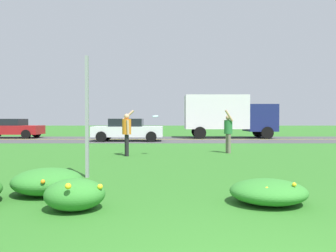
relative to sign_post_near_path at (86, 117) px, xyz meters
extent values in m
plane|color=#2D6B23|center=(2.77, 4.58, -1.46)|extent=(120.00, 120.00, 0.00)
cube|color=#424244|center=(2.77, 14.33, -1.46)|extent=(120.00, 7.29, 0.01)
cube|color=yellow|center=(2.77, 14.33, -1.45)|extent=(120.00, 0.16, 0.00)
ellipsoid|color=#337F2D|center=(3.61, -2.34, -1.26)|extent=(1.27, 1.10, 0.40)
sphere|color=yellow|center=(3.48, -2.68, -1.15)|extent=(0.09, 0.09, 0.09)
sphere|color=yellow|center=(3.92, -2.52, -1.21)|extent=(0.08, 0.08, 0.08)
sphere|color=yellow|center=(3.93, -2.62, -1.08)|extent=(0.07, 0.07, 0.07)
ellipsoid|color=#337F2D|center=(0.51, -2.70, -1.22)|extent=(0.93, 0.81, 0.48)
sphere|color=yellow|center=(0.92, -2.79, -1.08)|extent=(0.08, 0.08, 0.08)
sphere|color=yellow|center=(0.61, -2.62, -1.18)|extent=(0.07, 0.07, 0.07)
sphere|color=yellow|center=(0.54, -3.11, -1.01)|extent=(0.09, 0.09, 0.09)
sphere|color=yellow|center=(0.47, -2.27, -1.18)|extent=(0.09, 0.09, 0.09)
sphere|color=yellow|center=(0.51, -2.83, -1.13)|extent=(0.05, 0.05, 0.05)
sphere|color=yellow|center=(0.62, -2.53, -1.12)|extent=(0.06, 0.06, 0.06)
ellipsoid|color=#337F2D|center=(-0.30, -1.69, -1.22)|extent=(1.29, 1.18, 0.48)
sphere|color=orange|center=(-0.03, -1.82, -1.06)|extent=(0.05, 0.05, 0.05)
sphere|color=orange|center=(-0.16, -2.26, -1.11)|extent=(0.08, 0.08, 0.08)
sphere|color=orange|center=(-0.11, -1.45, -1.09)|extent=(0.08, 0.08, 0.08)
sphere|color=orange|center=(0.01, -1.80, -1.14)|extent=(0.08, 0.08, 0.08)
cube|color=#93969B|center=(0.00, 0.00, 0.00)|extent=(0.07, 0.10, 2.92)
cylinder|color=orange|center=(0.36, 4.42, -0.34)|extent=(0.34, 0.34, 0.59)
sphere|color=tan|center=(0.36, 4.42, 0.05)|extent=(0.21, 0.21, 0.21)
cylinder|color=black|center=(0.34, 4.51, -1.05)|extent=(0.14, 0.14, 0.83)
cylinder|color=black|center=(0.38, 4.34, -1.05)|extent=(0.14, 0.14, 0.83)
cylinder|color=tan|center=(0.40, 4.63, 0.10)|extent=(0.48, 0.20, 0.43)
cylinder|color=tan|center=(0.43, 4.24, -0.36)|extent=(0.13, 0.11, 0.55)
cylinder|color=#287038|center=(4.45, 5.45, -0.37)|extent=(0.34, 0.34, 0.57)
sphere|color=tan|center=(4.45, 5.45, 0.01)|extent=(0.21, 0.21, 0.21)
cylinder|color=#726B5B|center=(4.47, 5.37, -1.06)|extent=(0.14, 0.14, 0.81)
cylinder|color=#726B5B|center=(4.43, 5.54, -1.06)|extent=(0.14, 0.14, 0.81)
cylinder|color=tan|center=(4.44, 5.25, 0.10)|extent=(0.39, 0.18, 0.49)
cylinder|color=tan|center=(4.39, 5.64, -0.39)|extent=(0.13, 0.11, 0.54)
cylinder|color=#ADD6E5|center=(1.46, 4.54, 0.07)|extent=(0.24, 0.24, 0.09)
torus|color=#ADD6E5|center=(1.46, 4.54, 0.06)|extent=(0.24, 0.24, 0.09)
cube|color=maroon|center=(-9.91, 15.97, -0.84)|extent=(4.50, 1.82, 0.66)
cube|color=black|center=(-10.01, 15.97, -0.27)|extent=(2.10, 1.64, 0.52)
cylinder|color=black|center=(-8.36, 16.86, -1.13)|extent=(0.66, 0.22, 0.66)
cylinder|color=black|center=(-8.36, 15.08, -1.13)|extent=(0.66, 0.22, 0.66)
cube|color=silver|center=(-0.65, 12.69, -0.84)|extent=(4.50, 1.82, 0.66)
cube|color=black|center=(-0.75, 12.69, -0.27)|extent=(2.10, 1.64, 0.52)
cylinder|color=black|center=(0.90, 13.58, -1.13)|extent=(0.66, 0.22, 0.66)
cylinder|color=black|center=(0.90, 11.80, -1.13)|extent=(0.66, 0.22, 0.66)
cylinder|color=black|center=(-2.20, 13.58, -1.13)|extent=(0.66, 0.22, 0.66)
cylinder|color=black|center=(-2.20, 11.80, -1.13)|extent=(0.66, 0.22, 0.66)
cube|color=navy|center=(8.88, 15.97, 0.06)|extent=(2.10, 2.30, 2.00)
cube|color=silver|center=(5.53, 15.97, 0.49)|extent=(4.60, 2.30, 2.50)
cylinder|color=black|center=(9.08, 17.07, -1.02)|extent=(0.88, 0.26, 0.88)
cylinder|color=black|center=(9.08, 14.87, -1.02)|extent=(0.88, 0.26, 0.88)
cylinder|color=black|center=(4.25, 17.07, -1.02)|extent=(0.88, 0.26, 0.88)
cylinder|color=black|center=(4.25, 14.87, -1.02)|extent=(0.88, 0.26, 0.88)
camera|label=1|loc=(1.95, -7.47, -0.07)|focal=33.29mm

